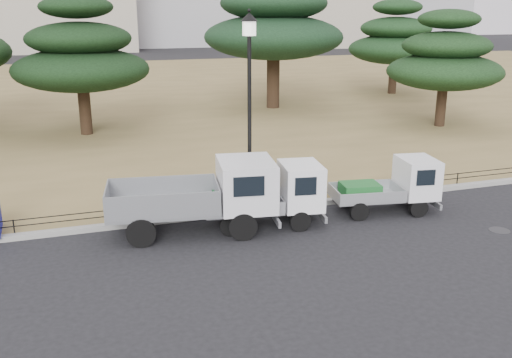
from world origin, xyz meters
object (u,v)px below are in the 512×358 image
object	(u,v)px
truck_large	(203,194)
truck_kei_front	(273,195)
street_lamp	(249,79)
truck_kei_rear	(392,186)

from	to	relation	value
truck_large	truck_kei_front	distance (m)	2.12
truck_large	street_lamp	distance (m)	3.83
truck_large	truck_kei_rear	world-z (taller)	truck_large
truck_large	truck_kei_front	bearing A→B (deg)	5.06
truck_large	street_lamp	size ratio (longest dim) A/B	0.83
truck_kei_front	truck_kei_rear	distance (m)	4.02
truck_kei_front	truck_kei_rear	world-z (taller)	truck_kei_front
truck_kei_front	truck_kei_rear	size ratio (longest dim) A/B	1.06
truck_large	truck_kei_front	world-z (taller)	truck_large
truck_kei_front	street_lamp	xyz separation A→B (m)	(-0.24, 1.49, 3.30)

